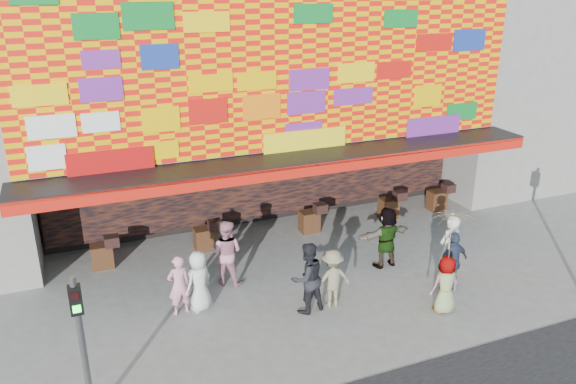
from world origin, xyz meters
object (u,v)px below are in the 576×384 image
signal_left (81,333)px  ped_c (307,278)px  ped_d (332,278)px  ped_f (386,237)px  ped_g (446,285)px  ped_e (453,262)px  ped_a (199,281)px  ped_b (179,285)px  ped_h (449,249)px  ped_i (226,252)px  parasol (452,231)px

signal_left → ped_c: 5.61m
ped_d → ped_f: size_ratio=0.85×
ped_g → ped_e: bearing=-132.5°
ped_e → ped_g: 1.11m
ped_a → ped_b: size_ratio=1.01×
ped_g → ped_h: (0.98, 1.21, 0.22)m
ped_c → ped_i: bearing=-65.8°
ped_g → ped_i: (-4.59, 3.38, 0.16)m
ped_c → ped_g: bearing=146.8°
parasol → ped_i: bearing=143.7°
ped_f → parasol: size_ratio=0.93×
parasol → ped_h: bearing=51.0°
ped_h → ped_i: bearing=-34.2°
ped_c → ped_g: 3.41m
ped_e → ped_i: (-5.38, 2.60, 0.07)m
ped_a → ped_g: bearing=127.2°
ped_d → ped_h: size_ratio=0.79×
signal_left → ped_i: 5.50m
signal_left → ped_e: signal_left is taller
ped_b → ped_g: 6.54m
ped_b → ped_c: (2.95, -1.08, 0.14)m
ped_a → ped_g: ped_a is taller
ped_i → parasol: size_ratio=0.94×
ped_e → ped_h: ped_h is taller
ped_d → ped_c: bearing=0.2°
ped_a → ped_c: 2.67m
ped_d → ped_g: ped_d is taller
ped_b → ped_f: size_ratio=0.87×
ped_g → ped_d: bearing=-24.7°
ped_d → ped_g: size_ratio=1.02×
ped_e → parasol: 1.75m
ped_d → ped_b: bearing=-15.5°
ped_f → parasol: parasol is taller
signal_left → ped_f: 8.90m
ped_e → ped_i: ped_i is taller
ped_e → ped_c: bearing=-16.0°
ped_d → ped_f: bearing=-149.4°
ped_b → ped_e: size_ratio=0.93×
ped_c → ped_d: 0.70m
ped_i → ped_f: bearing=-153.5°
signal_left → ped_e: (9.16, 1.29, -1.02)m
ped_f → ped_h: bearing=123.8°
ped_d → ped_h: bearing=179.9°
ped_f → ped_a: bearing=-0.9°
ped_a → ped_c: ped_c is taller
ped_f → parasol: 2.92m
ped_f → ped_b: bearing=-1.2°
ped_b → ped_f: (5.99, 0.24, 0.12)m
ped_b → ped_c: bearing=151.1°
ped_a → ped_g: size_ratio=1.05×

